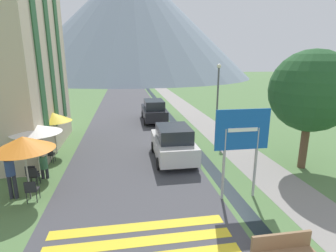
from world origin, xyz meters
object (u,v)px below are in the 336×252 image
object	(u,v)px
streetlamp	(218,94)
person_seated_near	(44,164)
person_seated_far	(43,150)
cafe_umbrella_rear_yellow	(53,117)
cafe_chair_far_left	(50,154)
cafe_chair_near_left	(33,175)
cafe_umbrella_middle_white	(36,129)
parked_car_far	(154,111)
person_standing_terrace	(11,173)
road_sign	(242,139)
cafe_chair_near_right	(32,173)
cafe_chair_far_right	(47,153)
cafe_umbrella_front_orange	(23,143)
cafe_chair_nearest	(32,189)
tree_by_path	(311,91)
parked_car_near	(173,143)

from	to	relation	value
streetlamp	person_seated_near	bearing A→B (deg)	-151.23
person_seated_near	person_seated_far	size ratio (longest dim) A/B	0.94
cafe_umbrella_rear_yellow	streetlamp	distance (m)	10.29
cafe_chair_far_left	cafe_chair_near_left	world-z (taller)	same
cafe_chair_far_left	streetlamp	bearing A→B (deg)	28.35
cafe_chair_near_left	cafe_umbrella_middle_white	size ratio (longest dim) A/B	0.37
parked_car_far	person_standing_terrace	size ratio (longest dim) A/B	2.56
cafe_umbrella_rear_yellow	person_seated_far	xyz separation A→B (m)	(-0.27, -1.48, -1.37)
road_sign	cafe_chair_near_right	bearing A→B (deg)	163.21
cafe_chair_near_right	cafe_umbrella_rear_yellow	bearing A→B (deg)	113.25
road_sign	person_seated_far	world-z (taller)	road_sign
road_sign	person_standing_terrace	size ratio (longest dim) A/B	1.96
cafe_umbrella_middle_white	cafe_umbrella_rear_yellow	world-z (taller)	cafe_umbrella_rear_yellow
cafe_chair_near_left	cafe_umbrella_rear_yellow	world-z (taller)	cafe_umbrella_rear_yellow
person_seated_near	parked_car_far	bearing A→B (deg)	59.63
cafe_umbrella_middle_white	streetlamp	size ratio (longest dim) A/B	0.47
cafe_chair_far_right	cafe_umbrella_front_orange	distance (m)	3.99
person_seated_far	cafe_umbrella_middle_white	bearing A→B (deg)	-81.71
cafe_chair_near_right	cafe_chair_nearest	world-z (taller)	same
cafe_chair_near_left	cafe_chair_nearest	distance (m)	1.32
person_standing_terrace	tree_by_path	world-z (taller)	tree_by_path
cafe_umbrella_rear_yellow	person_seated_near	size ratio (longest dim) A/B	1.91
cafe_umbrella_front_orange	streetlamp	xyz separation A→B (m)	(9.86, 7.04, 0.71)
road_sign	cafe_chair_far_right	world-z (taller)	road_sign
cafe_chair_far_left	cafe_chair_nearest	xyz separation A→B (m)	(0.35, -3.82, 0.00)
cafe_chair_near_right	person_seated_near	world-z (taller)	person_seated_near
cafe_chair_near_left	road_sign	bearing A→B (deg)	-34.14
cafe_chair_near_right	cafe_chair_near_left	xyz separation A→B (m)	(0.13, -0.26, 0.00)
cafe_chair_near_right	person_standing_terrace	world-z (taller)	person_standing_terrace
cafe_chair_far_right	cafe_umbrella_middle_white	bearing A→B (deg)	-70.41
cafe_chair_near_left	person_seated_near	bearing A→B (deg)	54.30
cafe_chair_nearest	person_standing_terrace	size ratio (longest dim) A/B	0.49
cafe_chair_near_left	person_seated_far	bearing A→B (deg)	77.97
person_standing_terrace	person_seated_far	size ratio (longest dim) A/B	1.36
cafe_umbrella_rear_yellow	person_standing_terrace	size ratio (longest dim) A/B	1.32
cafe_chair_nearest	cafe_umbrella_rear_yellow	size ratio (longest dim) A/B	0.37
person_seated_far	tree_by_path	distance (m)	13.11
cafe_umbrella_rear_yellow	cafe_chair_far_left	bearing A→B (deg)	-88.95
road_sign	cafe_chair_near_right	distance (m)	8.64
cafe_umbrella_middle_white	parked_car_far	bearing A→B (deg)	56.15
cafe_chair_near_right	cafe_umbrella_front_orange	size ratio (longest dim) A/B	0.35
road_sign	cafe_chair_nearest	bearing A→B (deg)	173.15
parked_car_near	cafe_chair_nearest	xyz separation A→B (m)	(-5.87, -3.31, -0.40)
cafe_chair_far_right	person_seated_near	bearing A→B (deg)	-59.64
road_sign	person_seated_far	xyz separation A→B (m)	(-8.25, 4.73, -1.63)
cafe_chair_nearest	cafe_umbrella_middle_white	xyz separation A→B (m)	(-0.49, 2.75, 1.58)
streetlamp	tree_by_path	bearing A→B (deg)	-70.14
cafe_chair_far_right	tree_by_path	world-z (taller)	tree_by_path
cafe_chair_near_left	person_standing_terrace	bearing A→B (deg)	-135.43
person_standing_terrace	person_seated_near	bearing A→B (deg)	67.69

